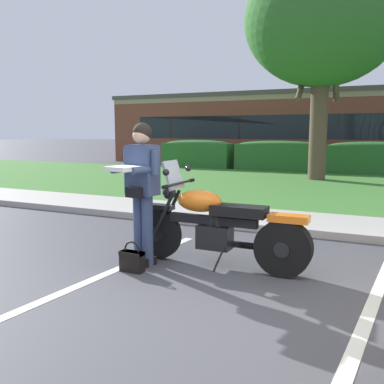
# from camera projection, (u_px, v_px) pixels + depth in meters

# --- Properties ---
(ground_plane) EXTENTS (140.00, 140.00, 0.00)m
(ground_plane) POSITION_uv_depth(u_px,v_px,m) (169.00, 309.00, 3.86)
(ground_plane) COLOR #424247
(curb_strip) EXTENTS (60.00, 0.20, 0.12)m
(curb_strip) POSITION_uv_depth(u_px,v_px,m) (267.00, 228.00, 6.83)
(curb_strip) COLOR #ADA89E
(curb_strip) RESTS_ON ground
(concrete_walk) EXTENTS (60.00, 1.50, 0.08)m
(concrete_walk) POSITION_uv_depth(u_px,v_px,m) (280.00, 219.00, 7.59)
(concrete_walk) COLOR #ADA89E
(concrete_walk) RESTS_ON ground
(grass_lawn) EXTENTS (60.00, 8.53, 0.06)m
(grass_lawn) POSITION_uv_depth(u_px,v_px,m) (322.00, 187.00, 12.09)
(grass_lawn) COLOR #3D752D
(grass_lawn) RESTS_ON ground
(stall_stripe_0) EXTENTS (0.49, 4.39, 0.01)m
(stall_stripe_0) POSITION_uv_depth(u_px,v_px,m) (85.00, 283.00, 4.51)
(stall_stripe_0) COLOR silver
(stall_stripe_0) RESTS_ON ground
(stall_stripe_1) EXTENTS (0.49, 4.39, 0.01)m
(stall_stripe_1) POSITION_uv_depth(u_px,v_px,m) (361.00, 335.00, 3.35)
(stall_stripe_1) COLOR silver
(stall_stripe_1) RESTS_ON ground
(motorcycle) EXTENTS (2.24, 0.82, 1.26)m
(motorcycle) POSITION_uv_depth(u_px,v_px,m) (223.00, 227.00, 4.98)
(motorcycle) COLOR black
(motorcycle) RESTS_ON ground
(rider_person) EXTENTS (0.53, 0.63, 1.70)m
(rider_person) POSITION_uv_depth(u_px,v_px,m) (141.00, 182.00, 4.99)
(rider_person) COLOR black
(rider_person) RESTS_ON ground
(handbag) EXTENTS (0.28, 0.13, 0.36)m
(handbag) POSITION_uv_depth(u_px,v_px,m) (132.00, 259.00, 4.86)
(handbag) COLOR black
(handbag) RESTS_ON ground
(shade_tree) EXTENTS (4.87, 4.87, 7.13)m
(shade_tree) POSITION_uv_depth(u_px,v_px,m) (323.00, 20.00, 13.14)
(shade_tree) COLOR brown
(shade_tree) RESTS_ON ground
(hedge_left) EXTENTS (3.08, 0.90, 1.24)m
(hedge_left) POSITION_uv_depth(u_px,v_px,m) (197.00, 154.00, 18.50)
(hedge_left) COLOR #286028
(hedge_left) RESTS_ON ground
(hedge_center_left) EXTENTS (3.34, 0.90, 1.24)m
(hedge_center_left) POSITION_uv_depth(u_px,v_px,m) (277.00, 155.00, 17.00)
(hedge_center_left) COLOR #286028
(hedge_center_left) RESTS_ON ground
(hedge_center_right) EXTENTS (3.23, 0.90, 1.24)m
(hedge_center_right) POSITION_uv_depth(u_px,v_px,m) (373.00, 158.00, 15.50)
(hedge_center_right) COLOR #286028
(hedge_center_right) RESTS_ON ground
(brick_building) EXTENTS (21.77, 8.48, 3.49)m
(brick_building) POSITION_uv_depth(u_px,v_px,m) (332.00, 129.00, 22.16)
(brick_building) COLOR brown
(brick_building) RESTS_ON ground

